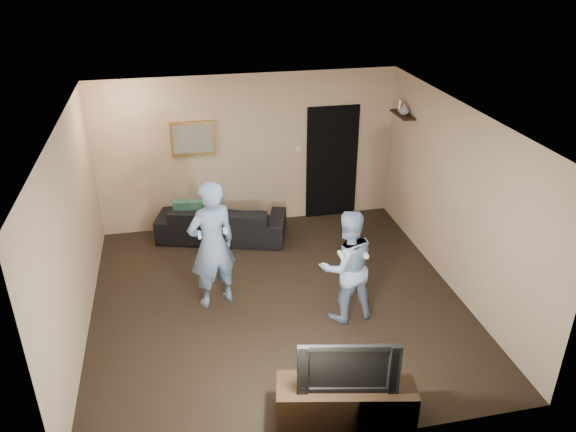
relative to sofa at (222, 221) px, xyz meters
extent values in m
plane|color=black|center=(0.55, -2.00, -0.30)|extent=(5.00, 5.00, 0.00)
cube|color=silver|center=(0.55, -2.00, 2.30)|extent=(5.00, 5.00, 0.04)
cube|color=tan|center=(0.55, 0.50, 1.00)|extent=(5.00, 0.04, 2.60)
cube|color=tan|center=(0.55, -4.50, 1.00)|extent=(5.00, 0.04, 2.60)
cube|color=tan|center=(-1.95, -2.00, 1.00)|extent=(0.04, 5.00, 2.60)
cube|color=tan|center=(3.05, -2.00, 1.00)|extent=(0.04, 5.00, 2.60)
imported|color=black|center=(0.00, 0.00, 0.00)|extent=(2.23, 1.37, 0.61)
cube|color=#1A4E3D|center=(-0.52, 0.00, 0.18)|extent=(0.50, 0.22, 0.48)
cube|color=olive|center=(-0.35, 0.47, 1.30)|extent=(0.72, 0.05, 0.57)
cube|color=slate|center=(-0.35, 0.45, 1.30)|extent=(0.62, 0.01, 0.47)
cube|color=black|center=(2.00, 0.47, 0.70)|extent=(0.90, 0.06, 2.00)
cube|color=silver|center=(1.40, 0.47, 1.00)|extent=(0.08, 0.02, 0.12)
cube|color=black|center=(2.94, -0.20, 1.69)|extent=(0.20, 0.60, 0.03)
imported|color=#ADADB1|center=(2.94, -0.24, 1.78)|extent=(0.20, 0.20, 0.17)
cylinder|color=white|center=(2.94, -0.05, 1.79)|extent=(0.06, 0.06, 0.18)
cube|color=black|center=(0.81, -4.26, -0.05)|extent=(1.46, 0.72, 0.50)
imported|color=black|center=(0.81, -4.26, 0.48)|extent=(1.00, 0.33, 0.57)
imported|color=#6E90BF|center=(-0.29, -1.84, 0.60)|extent=(0.76, 0.62, 1.80)
cube|color=white|center=(-0.45, -2.06, 0.88)|extent=(0.04, 0.14, 0.04)
cube|color=white|center=(-0.13, -2.06, 0.91)|extent=(0.05, 0.09, 0.05)
imported|color=#87A4C4|center=(1.35, -2.51, 0.46)|extent=(0.81, 0.66, 1.54)
cube|color=white|center=(1.19, -2.73, 0.78)|extent=(0.04, 0.14, 0.04)
cube|color=white|center=(1.51, -2.73, 0.73)|extent=(0.05, 0.09, 0.05)
camera|label=1|loc=(-0.64, -8.31, 4.22)|focal=35.00mm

